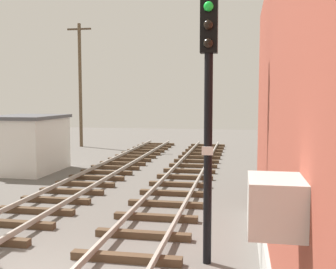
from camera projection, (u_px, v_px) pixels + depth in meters
signal_mast at (208, 102)px, 8.51m from camera, size 0.36×0.40×5.63m
control_hut at (28, 143)px, 19.76m from camera, size 3.00×3.80×2.76m
utility_pole_far at (80, 83)px, 29.68m from camera, size 1.80×0.24×8.99m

